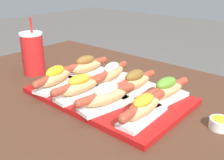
{
  "coord_description": "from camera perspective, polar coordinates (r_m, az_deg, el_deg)",
  "views": [
    {
      "loc": [
        0.54,
        -0.6,
        1.08
      ],
      "look_at": [
        0.02,
        0.01,
        0.75
      ],
      "focal_mm": 42.0,
      "sensor_mm": 36.0,
      "label": 1
    }
  ],
  "objects": [
    {
      "name": "hot_dog_7",
      "position": [
        0.82,
        11.59,
        -2.19
      ],
      "size": [
        0.09,
        0.21,
        0.08
      ],
      "color": "white",
      "rests_on": "serving_tray"
    },
    {
      "name": "hot_dog_4",
      "position": [
        1.02,
        -5.76,
        3.01
      ],
      "size": [
        0.08,
        0.21,
        0.08
      ],
      "color": "white",
      "rests_on": "serving_tray"
    },
    {
      "name": "hot_dog_6",
      "position": [
        0.86,
        4.89,
        -0.49
      ],
      "size": [
        0.07,
        0.21,
        0.08
      ],
      "color": "white",
      "rests_on": "serving_tray"
    },
    {
      "name": "hot_dog_5",
      "position": [
        0.94,
        -0.06,
        1.51
      ],
      "size": [
        0.09,
        0.21,
        0.07
      ],
      "color": "white",
      "rests_on": "serving_tray"
    },
    {
      "name": "hot_dog_0",
      "position": [
        0.92,
        -12.17,
        0.53
      ],
      "size": [
        0.09,
        0.21,
        0.07
      ],
      "color": "white",
      "rests_on": "serving_tray"
    },
    {
      "name": "hot_dog_1",
      "position": [
        0.84,
        -7.05,
        -1.39
      ],
      "size": [
        0.08,
        0.21,
        0.07
      ],
      "color": "white",
      "rests_on": "serving_tray"
    },
    {
      "name": "drink_cup",
      "position": [
        1.11,
        -16.85,
        5.58
      ],
      "size": [
        0.09,
        0.09,
        0.23
      ],
      "color": "red",
      "rests_on": "patio_table"
    },
    {
      "name": "hot_dog_2",
      "position": [
        0.76,
        -1.28,
        -3.61
      ],
      "size": [
        0.09,
        0.21,
        0.08
      ],
      "color": "white",
      "rests_on": "serving_tray"
    },
    {
      "name": "sauce_bowl",
      "position": [
        0.76,
        22.47,
        -8.67
      ],
      "size": [
        0.06,
        0.06,
        0.03
      ],
      "color": "white",
      "rests_on": "patio_table"
    },
    {
      "name": "serving_tray",
      "position": [
        0.87,
        -0.86,
        -3.36
      ],
      "size": [
        0.51,
        0.32,
        0.02
      ],
      "color": "#B71414",
      "rests_on": "patio_table"
    },
    {
      "name": "hot_dog_3",
      "position": [
        0.71,
        6.8,
        -5.99
      ],
      "size": [
        0.07,
        0.21,
        0.07
      ],
      "color": "white",
      "rests_on": "serving_tray"
    }
  ]
}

